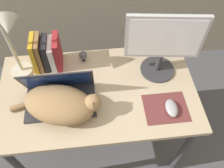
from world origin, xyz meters
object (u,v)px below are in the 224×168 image
Objects in this scene: laptop at (59,96)px; external_monitor at (163,44)px; desk_lamp at (10,36)px; book_row at (46,53)px; webcam at (82,56)px; computer_mouse at (171,108)px; cat at (60,104)px.

external_monitor is (0.59, 0.16, 0.18)m from laptop.
desk_lamp is at bearing 134.13° from laptop.
book_row is 0.48× the size of desk_lamp.
book_row is 2.88× the size of webcam.
book_row is 0.22m from webcam.
desk_lamp is 6.01× the size of webcam.
computer_mouse is 0.24× the size of desk_lamp.
laptop is at bearing -165.15° from external_monitor.
cat is 0.36m from book_row.
external_monitor is at bearing -10.01° from book_row.
book_row is at bearing 104.92° from laptop.
external_monitor reaches higher than webcam.
book_row is at bearing 169.99° from external_monitor.
computer_mouse is (0.59, -0.06, -0.05)m from cat.
laptop is 0.62m from computer_mouse.
desk_lamp is at bearing -168.31° from webcam.
laptop is 0.40m from desk_lamp.
cat is at bearing -52.93° from desk_lamp.
computer_mouse is at bearing -41.76° from webcam.
computer_mouse is 1.45× the size of webcam.
desk_lamp is 0.44m from webcam.
external_monitor is at bearing -15.71° from webcam.
computer_mouse is 0.92m from desk_lamp.
laptop is 0.84× the size of desk_lamp.
book_row is at bearing -177.29° from webcam.
computer_mouse is at bearing -23.02° from desk_lamp.
external_monitor is at bearing 92.77° from computer_mouse.
webcam is at bearing 11.69° from desk_lamp.
book_row is (-0.08, 0.35, 0.03)m from cat.
desk_lamp is at bearing 176.00° from external_monitor.
external_monitor is 0.50m from webcam.
cat is at bearing -76.41° from book_row.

